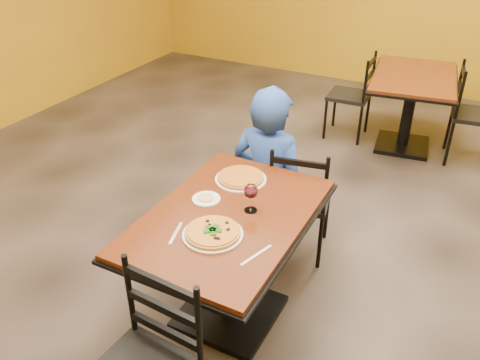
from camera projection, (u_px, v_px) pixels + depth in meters
The scene contains 16 objects.
floor at pixel (264, 267), 3.43m from camera, with size 7.00×8.00×0.01m, color black.
table_main at pixel (229, 243), 2.77m from camera, with size 0.83×1.23×0.75m.
table_second at pixel (411, 95), 4.73m from camera, with size 0.91×1.22×0.75m.
chair_main_far at pixel (301, 198), 3.40m from camera, with size 0.39×0.39×0.86m, color black, non-canonical shape.
chair_second_left at pixel (349, 96), 5.02m from camera, with size 0.39×0.39×0.87m, color black, non-canonical shape.
chair_second_right at pixel (476, 116), 4.54m from camera, with size 0.41×0.41×0.91m, color black, non-canonical shape.
diner at pixel (269, 164), 3.50m from camera, with size 0.59×0.38×1.16m, color #1C3C9C.
plate_main at pixel (213, 234), 2.50m from camera, with size 0.31×0.31×0.01m, color white.
pizza_main at pixel (213, 232), 2.50m from camera, with size 0.28×0.28×0.02m, color #972C0B.
plate_far at pixel (241, 179), 2.97m from camera, with size 0.31×0.31×0.01m, color white.
pizza_far at pixel (241, 177), 2.97m from camera, with size 0.28×0.28×0.02m, color orange.
side_plate at pixel (206, 199), 2.79m from camera, with size 0.16×0.16×0.01m, color white.
dip at pixel (206, 198), 2.78m from camera, with size 0.09×0.09×0.01m, color tan.
wine_glass at pixel (251, 197), 2.65m from camera, with size 0.08×0.08×0.18m, color white, non-canonical shape.
fork at pixel (176, 233), 2.52m from camera, with size 0.01×0.19×0.00m, color silver.
knife at pixel (256, 255), 2.37m from camera, with size 0.01×0.21×0.00m, color silver.
Camera 1 is at (1.07, -2.42, 2.27)m, focal length 37.04 mm.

